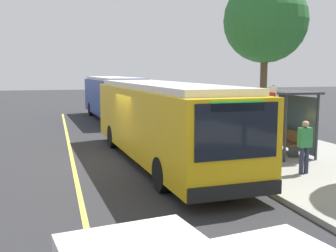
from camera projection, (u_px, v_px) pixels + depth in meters
The scene contains 10 objects.
ground_plane at pixel (132, 160), 15.54m from camera, with size 120.00×120.00×0.00m, color #2B2B2D.
sidewalk_curb at pixel (273, 150), 17.13m from camera, with size 44.00×6.40×0.15m, color gray.
lane_stripe_center at pixel (73, 164), 14.95m from camera, with size 36.00×0.14×0.01m, color #E0D64C.
transit_bus_main at pixel (162, 119), 15.02m from camera, with size 11.73×3.24×2.95m.
transit_bus_second at pixel (114, 96), 28.30m from camera, with size 10.73×3.17×2.95m.
bus_shelter at pixel (284, 109), 16.01m from camera, with size 2.90×1.60×2.48m.
waiting_bench at pixel (285, 141), 16.03m from camera, with size 1.60×0.48×0.95m.
route_sign_post at pixel (272, 117), 12.65m from camera, with size 0.44×0.08×2.80m.
pedestrian_commuter at pixel (305, 144), 12.85m from camera, with size 0.24×0.40×1.69m.
street_tree_upstreet at pixel (265, 21), 20.48m from camera, with size 4.23×4.23×7.86m.
Camera 1 is at (15.03, -2.77, 3.40)m, focal length 43.59 mm.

